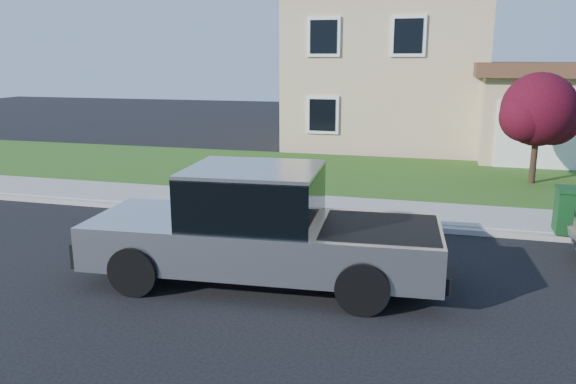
% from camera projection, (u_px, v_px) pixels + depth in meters
% --- Properties ---
extents(ground, '(80.00, 80.00, 0.00)m').
position_uv_depth(ground, '(303.00, 267.00, 10.42)').
color(ground, black).
rests_on(ground, ground).
extents(curb, '(40.00, 0.20, 0.12)m').
position_uv_depth(curb, '(375.00, 224.00, 12.88)').
color(curb, gray).
rests_on(curb, ground).
extents(sidewalk, '(40.00, 2.00, 0.15)m').
position_uv_depth(sidewalk, '(380.00, 212.00, 13.91)').
color(sidewalk, gray).
rests_on(sidewalk, ground).
extents(lawn, '(40.00, 7.00, 0.10)m').
position_uv_depth(lawn, '(394.00, 177.00, 18.15)').
color(lawn, '#224D16').
rests_on(lawn, ground).
extents(house, '(14.00, 11.30, 6.85)m').
position_uv_depth(house, '(419.00, 73.00, 24.76)').
color(house, tan).
rests_on(house, ground).
extents(pickup_truck, '(6.23, 2.53, 2.00)m').
position_uv_depth(pickup_truck, '(261.00, 229.00, 9.56)').
color(pickup_truck, black).
rests_on(pickup_truck, ground).
extents(woman, '(0.64, 0.47, 1.76)m').
position_uv_depth(woman, '(281.00, 210.00, 11.15)').
color(woman, tan).
rests_on(woman, ground).
extents(ornamental_tree, '(2.41, 2.17, 3.30)m').
position_uv_depth(ornamental_tree, '(540.00, 113.00, 16.56)').
color(ornamental_tree, black).
rests_on(ornamental_tree, lawn).
extents(trash_bin, '(0.61, 0.70, 0.97)m').
position_uv_depth(trash_bin, '(569.00, 210.00, 11.91)').
color(trash_bin, '#0F3A17').
rests_on(trash_bin, sidewalk).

